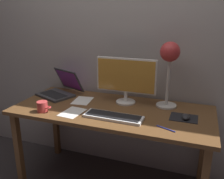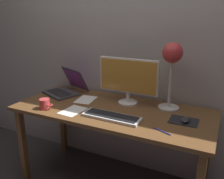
# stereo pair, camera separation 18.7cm
# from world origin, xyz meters

# --- Properties ---
(back_wall) EXTENTS (4.80, 0.06, 2.60)m
(back_wall) POSITION_xyz_m (0.00, 0.40, 1.30)
(back_wall) COLOR #A8A099
(back_wall) RESTS_ON ground
(desk) EXTENTS (1.60, 0.70, 0.74)m
(desk) POSITION_xyz_m (0.00, 0.00, 0.66)
(desk) COLOR brown
(desk) RESTS_ON ground
(monitor) EXTENTS (0.51, 0.17, 0.39)m
(monitor) POSITION_xyz_m (0.07, 0.16, 0.96)
(monitor) COLOR silver
(monitor) RESTS_ON desk
(keyboard_main) EXTENTS (0.44, 0.15, 0.03)m
(keyboard_main) POSITION_xyz_m (0.07, -0.17, 0.75)
(keyboard_main) COLOR silver
(keyboard_main) RESTS_ON desk
(laptop) EXTENTS (0.42, 0.43, 0.23)m
(laptop) POSITION_xyz_m (-0.57, 0.18, 0.80)
(laptop) COLOR #38383A
(laptop) RESTS_ON desk
(desk_lamp) EXTENTS (0.17, 0.17, 0.53)m
(desk_lamp) POSITION_xyz_m (0.41, 0.20, 1.14)
(desk_lamp) COLOR beige
(desk_lamp) RESTS_ON desk
(mousepad) EXTENTS (0.20, 0.16, 0.00)m
(mousepad) POSITION_xyz_m (0.57, 0.01, 0.74)
(mousepad) COLOR black
(mousepad) RESTS_ON desk
(mouse) EXTENTS (0.06, 0.10, 0.03)m
(mouse) POSITION_xyz_m (0.58, -0.01, 0.76)
(mouse) COLOR #28282B
(mouse) RESTS_ON mousepad
(coffee_mug) EXTENTS (0.12, 0.08, 0.08)m
(coffee_mug) POSITION_xyz_m (-0.49, -0.24, 0.78)
(coffee_mug) COLOR #CC3F3F
(coffee_mug) RESTS_ON desk
(paper_sheet_near_mouse) EXTENTS (0.17, 0.22, 0.00)m
(paper_sheet_near_mouse) POSITION_xyz_m (-0.26, -0.18, 0.74)
(paper_sheet_near_mouse) COLOR white
(paper_sheet_near_mouse) RESTS_ON desk
(paper_sheet_by_keyboard) EXTENTS (0.17, 0.23, 0.00)m
(paper_sheet_by_keyboard) POSITION_xyz_m (-0.31, 0.08, 0.74)
(paper_sheet_by_keyboard) COLOR white
(paper_sheet_by_keyboard) RESTS_ON desk
(pen) EXTENTS (0.13, 0.06, 0.01)m
(pen) POSITION_xyz_m (0.46, -0.22, 0.74)
(pen) COLOR #2633A5
(pen) RESTS_ON desk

